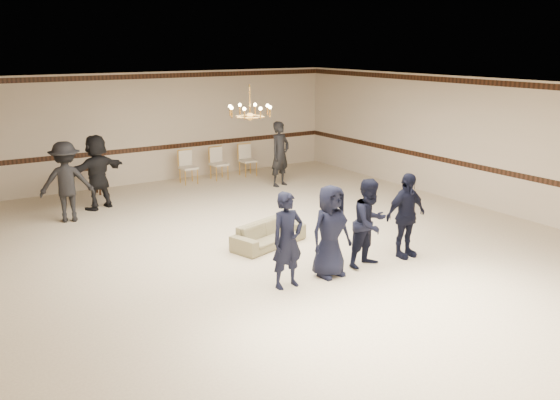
% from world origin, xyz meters
% --- Properties ---
extents(room, '(12.01, 14.01, 3.21)m').
position_xyz_m(room, '(0.00, 0.00, 1.60)').
color(room, beige).
rests_on(room, ground).
extents(chair_rail, '(12.00, 0.02, 0.14)m').
position_xyz_m(chair_rail, '(0.00, 6.99, 1.00)').
color(chair_rail, '#341A0F').
rests_on(chair_rail, wall_back).
extents(crown_molding, '(12.00, 0.02, 0.14)m').
position_xyz_m(crown_molding, '(0.00, 6.99, 3.08)').
color(crown_molding, '#341A0F').
rests_on(crown_molding, wall_back).
extents(chandelier, '(0.94, 0.94, 0.89)m').
position_xyz_m(chandelier, '(0.00, 1.00, 2.88)').
color(chandelier, '#B9863B').
rests_on(chandelier, ceiling).
extents(boy_a, '(0.62, 0.42, 1.65)m').
position_xyz_m(boy_a, '(-0.85, -1.69, 0.83)').
color(boy_a, black).
rests_on(boy_a, floor).
extents(boy_b, '(0.83, 0.56, 1.65)m').
position_xyz_m(boy_b, '(0.05, -1.69, 0.83)').
color(boy_b, black).
rests_on(boy_b, floor).
extents(boy_c, '(0.89, 0.74, 1.65)m').
position_xyz_m(boy_c, '(0.95, -1.69, 0.83)').
color(boy_c, black).
rests_on(boy_c, floor).
extents(boy_d, '(0.98, 0.42, 1.65)m').
position_xyz_m(boy_d, '(1.85, -1.69, 0.83)').
color(boy_d, black).
rests_on(boy_d, floor).
extents(settee, '(1.77, 1.09, 0.48)m').
position_xyz_m(settee, '(-0.03, 0.25, 0.24)').
color(settee, '#7B7752').
rests_on(settee, floor).
extents(adult_left, '(1.34, 0.98, 1.86)m').
position_xyz_m(adult_left, '(-3.01, 4.22, 0.93)').
color(adult_left, black).
rests_on(adult_left, floor).
extents(adult_mid, '(1.81, 1.10, 1.86)m').
position_xyz_m(adult_mid, '(-2.11, 4.92, 0.93)').
color(adult_mid, black).
rests_on(adult_mid, floor).
extents(adult_right, '(0.78, 0.62, 1.86)m').
position_xyz_m(adult_right, '(2.99, 4.52, 0.93)').
color(adult_right, black).
rests_on(adult_right, floor).
extents(banquet_chair_left, '(0.49, 0.49, 0.96)m').
position_xyz_m(banquet_chair_left, '(0.87, 6.20, 0.48)').
color(banquet_chair_left, beige).
rests_on(banquet_chair_left, floor).
extents(banquet_chair_mid, '(0.51, 0.51, 0.96)m').
position_xyz_m(banquet_chair_mid, '(1.87, 6.20, 0.48)').
color(banquet_chair_mid, beige).
rests_on(banquet_chair_mid, floor).
extents(banquet_chair_right, '(0.47, 0.47, 0.96)m').
position_xyz_m(banquet_chair_right, '(2.87, 6.20, 0.48)').
color(banquet_chair_right, beige).
rests_on(banquet_chair_right, floor).
extents(console_table, '(0.95, 0.47, 0.77)m').
position_xyz_m(console_table, '(-2.13, 6.40, 0.38)').
color(console_table, '#361F12').
rests_on(console_table, floor).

